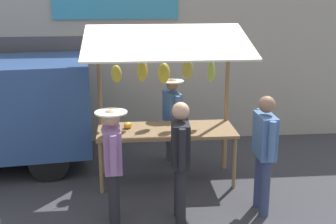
% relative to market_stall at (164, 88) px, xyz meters
% --- Properties ---
extents(ground_plane, '(40.00, 40.00, 0.00)m').
position_rel_market_stall_xyz_m(ground_plane, '(-0.04, 0.04, -1.55)').
color(ground_plane, '#38383D').
extents(street_backdrop, '(9.00, 0.30, 3.40)m').
position_rel_market_stall_xyz_m(street_backdrop, '(0.02, -2.16, 0.15)').
color(street_backdrop, '#9E998E').
rests_on(street_backdrop, ground).
extents(market_stall, '(2.50, 1.46, 2.50)m').
position_rel_market_stall_xyz_m(market_stall, '(0.00, 0.00, 0.00)').
color(market_stall, olive).
rests_on(market_stall, ground).
extents(vendor_with_sunhat, '(0.40, 0.66, 1.55)m').
position_rel_market_stall_xyz_m(vendor_with_sunhat, '(-0.21, -0.71, -0.65)').
color(vendor_with_sunhat, '#4C4C51').
rests_on(vendor_with_sunhat, ground).
extents(shopper_with_ponytail, '(0.24, 0.71, 1.68)m').
position_rel_market_stall_xyz_m(shopper_with_ponytail, '(-0.10, 1.40, -0.58)').
color(shopper_with_ponytail, '#232328').
rests_on(shopper_with_ponytail, ground).
extents(shopper_in_striped_shirt, '(0.23, 0.72, 1.69)m').
position_rel_market_stall_xyz_m(shopper_in_striped_shirt, '(-1.28, 1.23, -0.57)').
color(shopper_in_striped_shirt, navy).
rests_on(shopper_in_striped_shirt, ground).
extents(shopper_with_shopping_bag, '(0.42, 0.69, 1.61)m').
position_rel_market_stall_xyz_m(shopper_with_shopping_bag, '(0.79, 1.42, -0.60)').
color(shopper_with_shopping_bag, '#232328').
rests_on(shopper_with_shopping_bag, ground).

